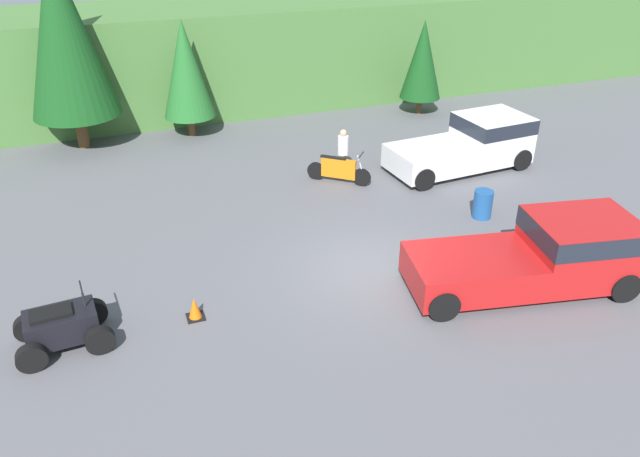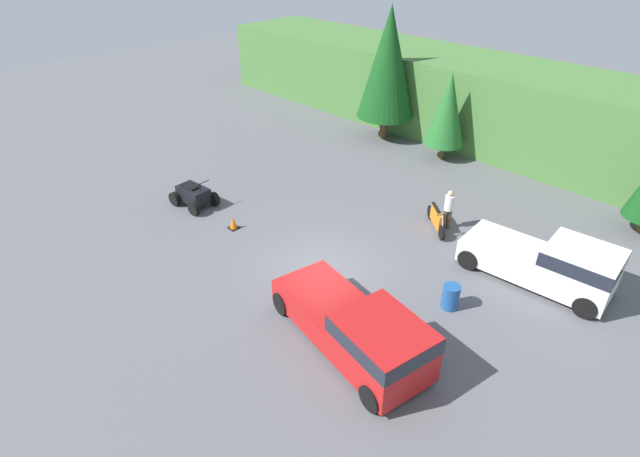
{
  "view_description": "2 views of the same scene",
  "coord_description": "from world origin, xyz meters",
  "px_view_note": "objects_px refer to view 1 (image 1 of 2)",
  "views": [
    {
      "loc": [
        -6.16,
        -12.66,
        8.93
      ],
      "look_at": [
        -1.17,
        1.03,
        0.95
      ],
      "focal_mm": 35.0,
      "sensor_mm": 36.0,
      "label": 1
    },
    {
      "loc": [
        10.43,
        -10.5,
        11.11
      ],
      "look_at": [
        -1.17,
        1.03,
        0.95
      ],
      "focal_mm": 28.0,
      "sensor_mm": 36.0,
      "label": 2
    }
  ],
  "objects_px": {
    "quad_atv": "(62,327)",
    "rider_person": "(343,152)",
    "steel_barrel": "(483,204)",
    "pickup_truck_red": "(545,253)",
    "dirt_bike": "(339,170)",
    "traffic_cone": "(195,309)",
    "pickup_truck_second": "(472,142)"
  },
  "relations": [
    {
      "from": "pickup_truck_second",
      "to": "steel_barrel",
      "type": "xyz_separation_m",
      "value": [
        -1.79,
        -3.55,
        -0.51
      ]
    },
    {
      "from": "dirt_bike",
      "to": "rider_person",
      "type": "xyz_separation_m",
      "value": [
        0.28,
        0.35,
        0.49
      ]
    },
    {
      "from": "rider_person",
      "to": "steel_barrel",
      "type": "bearing_deg",
      "value": -19.13
    },
    {
      "from": "rider_person",
      "to": "traffic_cone",
      "type": "distance_m",
      "value": 8.99
    },
    {
      "from": "pickup_truck_second",
      "to": "dirt_bike",
      "type": "relative_size",
      "value": 2.92
    },
    {
      "from": "pickup_truck_second",
      "to": "rider_person",
      "type": "distance_m",
      "value": 4.75
    },
    {
      "from": "pickup_truck_red",
      "to": "quad_atv",
      "type": "height_order",
      "value": "pickup_truck_red"
    },
    {
      "from": "quad_atv",
      "to": "steel_barrel",
      "type": "distance_m",
      "value": 12.28
    },
    {
      "from": "quad_atv",
      "to": "rider_person",
      "type": "distance_m",
      "value": 11.21
    },
    {
      "from": "quad_atv",
      "to": "steel_barrel",
      "type": "xyz_separation_m",
      "value": [
        12.09,
        2.16,
        -0.07
      ]
    },
    {
      "from": "quad_atv",
      "to": "steel_barrel",
      "type": "relative_size",
      "value": 2.42
    },
    {
      "from": "traffic_cone",
      "to": "steel_barrel",
      "type": "height_order",
      "value": "steel_barrel"
    },
    {
      "from": "quad_atv",
      "to": "steel_barrel",
      "type": "bearing_deg",
      "value": 4.93
    },
    {
      "from": "pickup_truck_second",
      "to": "quad_atv",
      "type": "relative_size",
      "value": 2.48
    },
    {
      "from": "steel_barrel",
      "to": "rider_person",
      "type": "bearing_deg",
      "value": 124.37
    },
    {
      "from": "rider_person",
      "to": "steel_barrel",
      "type": "height_order",
      "value": "rider_person"
    },
    {
      "from": "dirt_bike",
      "to": "traffic_cone",
      "type": "height_order",
      "value": "dirt_bike"
    },
    {
      "from": "pickup_truck_second",
      "to": "quad_atv",
      "type": "xyz_separation_m",
      "value": [
        -13.88,
        -5.71,
        -0.45
      ]
    },
    {
      "from": "dirt_bike",
      "to": "traffic_cone",
      "type": "bearing_deg",
      "value": -95.34
    },
    {
      "from": "quad_atv",
      "to": "rider_person",
      "type": "height_order",
      "value": "rider_person"
    },
    {
      "from": "rider_person",
      "to": "dirt_bike",
      "type": "bearing_deg",
      "value": -92.74
    },
    {
      "from": "dirt_bike",
      "to": "steel_barrel",
      "type": "distance_m",
      "value": 5.05
    },
    {
      "from": "rider_person",
      "to": "traffic_cone",
      "type": "xyz_separation_m",
      "value": [
        -6.3,
        -6.37,
        -0.71
      ]
    },
    {
      "from": "pickup_truck_second",
      "to": "traffic_cone",
      "type": "bearing_deg",
      "value": -157.23
    },
    {
      "from": "dirt_bike",
      "to": "traffic_cone",
      "type": "distance_m",
      "value": 8.52
    },
    {
      "from": "pickup_truck_second",
      "to": "pickup_truck_red",
      "type": "bearing_deg",
      "value": -113.4
    },
    {
      "from": "pickup_truck_second",
      "to": "traffic_cone",
      "type": "height_order",
      "value": "pickup_truck_second"
    },
    {
      "from": "dirt_bike",
      "to": "quad_atv",
      "type": "xyz_separation_m",
      "value": [
        -8.89,
        -6.07,
        0.04
      ]
    },
    {
      "from": "dirt_bike",
      "to": "quad_atv",
      "type": "relative_size",
      "value": 0.85
    },
    {
      "from": "pickup_truck_red",
      "to": "rider_person",
      "type": "bearing_deg",
      "value": 115.86
    },
    {
      "from": "pickup_truck_red",
      "to": "steel_barrel",
      "type": "height_order",
      "value": "pickup_truck_red"
    },
    {
      "from": "pickup_truck_red",
      "to": "pickup_truck_second",
      "type": "height_order",
      "value": "same"
    }
  ]
}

